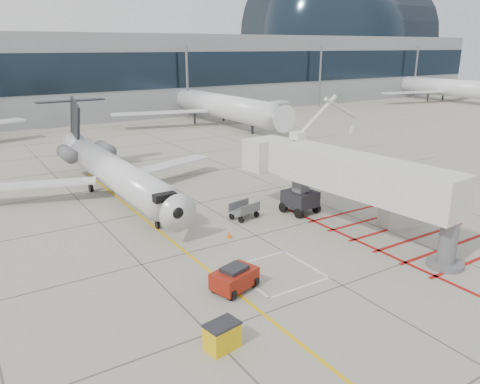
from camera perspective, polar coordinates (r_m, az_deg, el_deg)
ground_plane at (r=28.19m, az=6.64°, el=-7.95°), size 260.00×260.00×0.00m
regional_jet at (r=37.36m, az=-14.22°, el=3.77°), size 21.86×27.38×7.10m
jet_bridge at (r=31.10m, az=14.80°, el=0.94°), size 10.06×18.29×7.02m
pushback_tug at (r=24.32m, az=-0.69°, el=-10.37°), size 2.66×2.07×1.36m
spill_bin at (r=20.17m, az=-2.18°, el=-17.10°), size 1.50×1.12×1.19m
baggage_cart at (r=33.87m, az=0.51°, el=-2.22°), size 2.24×1.66×1.27m
ground_power_unit at (r=34.42m, az=18.98°, el=-2.16°), size 2.98×2.24×2.09m
cone_nose at (r=30.72m, az=-1.34°, el=-5.16°), size 0.33×0.33×0.46m
cone_side at (r=34.90m, az=0.68°, el=-2.30°), size 0.36×0.36×0.49m
terminal_building at (r=93.50m, az=-16.64°, el=13.63°), size 180.00×28.00×14.00m
terminal_glass_band at (r=80.09m, az=-13.75°, el=14.06°), size 180.00×0.10×6.00m
terminal_dome at (r=124.43m, az=11.96°, el=17.97°), size 40.00×28.00×28.00m
bg_aircraft_c at (r=75.62m, az=-3.15°, el=12.36°), size 32.41×36.01×10.80m
bg_aircraft_e at (r=116.65m, az=23.75°, el=12.80°), size 33.19×36.88×11.06m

